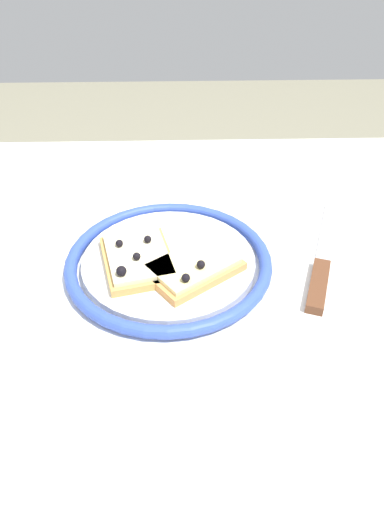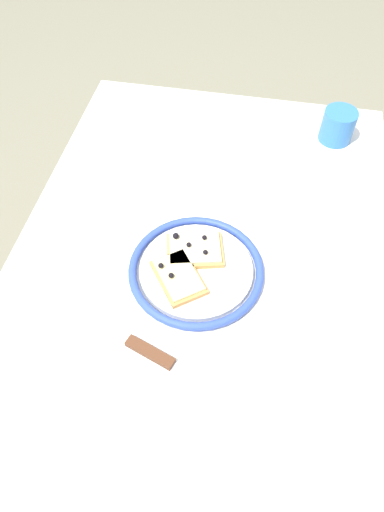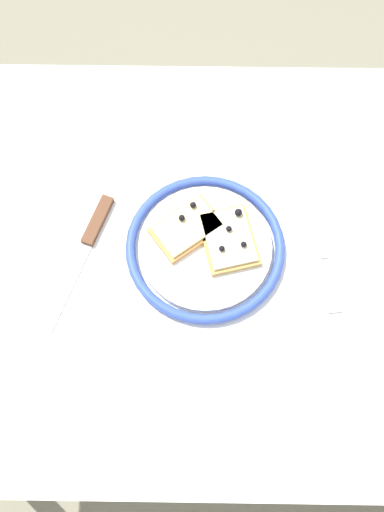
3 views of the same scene
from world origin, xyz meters
TOP-DOWN VIEW (x-y plane):
  - ground_plane at (0.00, 0.00)m, footprint 6.00×6.00m
  - dining_table at (0.00, 0.00)m, footprint 1.15×0.74m
  - plate at (-0.00, -0.01)m, footprint 0.26×0.26m
  - pizza_slice_near at (0.03, -0.03)m, footprint 0.13×0.12m
  - pizza_slice_far at (-0.04, -0.01)m, footprint 0.10×0.12m
  - knife at (0.19, -0.02)m, footprint 0.10×0.23m
  - fork at (-0.19, 0.00)m, footprint 0.04×0.20m
  - cup at (-0.44, 0.25)m, footprint 0.08×0.08m
  - napkin at (-0.45, 0.02)m, footprint 0.16×0.17m

SIDE VIEW (x-z plane):
  - ground_plane at x=0.00m, z-range 0.00..0.00m
  - dining_table at x=0.00m, z-range 0.28..1.01m
  - fork at x=-0.19m, z-range 0.73..0.73m
  - napkin at x=-0.45m, z-range 0.73..0.73m
  - knife at x=0.19m, z-range 0.73..0.74m
  - plate at x=0.00m, z-range 0.73..0.75m
  - pizza_slice_near at x=0.03m, z-range 0.74..0.76m
  - pizza_slice_far at x=-0.04m, z-range 0.74..0.77m
  - cup at x=-0.44m, z-range 0.73..0.81m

